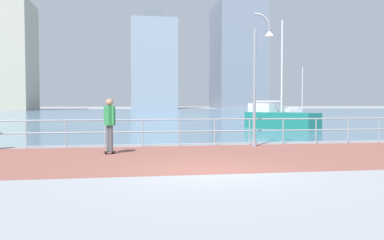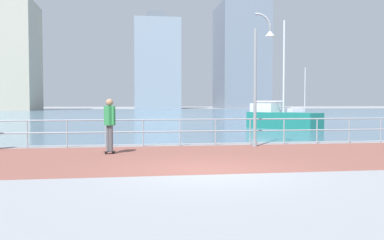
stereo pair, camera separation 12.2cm
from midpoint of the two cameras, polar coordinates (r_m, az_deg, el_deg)
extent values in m
plane|color=gray|center=(49.98, -6.33, 0.53)|extent=(220.00, 220.00, 0.00)
cube|color=brown|center=(12.78, 0.28, -5.09)|extent=(28.00, 6.36, 0.01)
cube|color=slate|center=(60.75, -6.73, 0.87)|extent=(180.00, 88.00, 0.00)
cylinder|color=#8C99A3|center=(16.16, -21.61, -1.87)|extent=(0.05, 0.05, 1.02)
cylinder|color=#8C99A3|center=(15.90, -16.69, -1.87)|extent=(0.05, 0.05, 1.02)
cylinder|color=#8C99A3|center=(15.77, -11.64, -1.86)|extent=(0.05, 0.05, 1.02)
cylinder|color=#8C99A3|center=(15.75, -6.55, -1.82)|extent=(0.05, 0.05, 1.02)
cylinder|color=#8C99A3|center=(15.86, -1.49, -1.78)|extent=(0.05, 0.05, 1.02)
cylinder|color=#8C99A3|center=(16.10, 3.47, -1.72)|extent=(0.05, 0.05, 1.02)
cylinder|color=#8C99A3|center=(16.44, 8.25, -1.65)|extent=(0.05, 0.05, 1.02)
cylinder|color=#8C99A3|center=(16.90, 12.80, -1.58)|extent=(0.05, 0.05, 1.02)
cylinder|color=#8C99A3|center=(17.46, 17.08, -1.50)|extent=(0.05, 0.05, 1.02)
cylinder|color=#8C99A3|center=(18.11, 21.08, -1.42)|extent=(0.05, 0.05, 1.02)
cylinder|color=#8C99A3|center=(18.84, 24.78, -1.33)|extent=(0.05, 0.05, 1.02)
cylinder|color=#8C99A3|center=(15.83, -1.49, 0.06)|extent=(25.20, 0.06, 0.06)
cylinder|color=#8C99A3|center=(15.86, -1.49, -1.60)|extent=(25.20, 0.06, 0.06)
cylinder|color=gray|center=(15.91, 8.88, -3.27)|extent=(0.19, 0.19, 0.20)
cylinder|color=gray|center=(15.84, 8.93, 4.42)|extent=(0.12, 0.12, 4.46)
cylinder|color=gray|center=(16.16, 9.28, 14.27)|extent=(0.20, 0.16, 0.11)
cylinder|color=gray|center=(16.14, 9.82, 14.13)|extent=(0.21, 0.16, 0.15)
cylinder|color=gray|center=(16.10, 10.30, 13.84)|extent=(0.20, 0.16, 0.18)
cylinder|color=gray|center=(16.07, 10.66, 13.43)|extent=(0.18, 0.15, 0.19)
cylinder|color=gray|center=(16.03, 10.89, 12.94)|extent=(0.15, 0.13, 0.19)
cylinder|color=gray|center=(16.00, 10.96, 12.39)|extent=(0.11, 0.11, 0.17)
cone|color=silver|center=(15.97, 10.95, 11.69)|extent=(0.36, 0.36, 0.22)
cylinder|color=black|center=(13.64, -11.43, -4.55)|extent=(0.07, 0.06, 0.06)
cylinder|color=black|center=(13.70, -11.58, -4.51)|extent=(0.07, 0.06, 0.06)
cylinder|color=black|center=(13.75, -10.48, -4.48)|extent=(0.07, 0.06, 0.06)
cylinder|color=black|center=(13.82, -10.63, -4.45)|extent=(0.07, 0.06, 0.06)
cube|color=black|center=(13.72, -11.03, -4.29)|extent=(0.40, 0.30, 0.02)
cylinder|color=#4C4C51|center=(13.61, -10.89, -2.51)|extent=(0.18, 0.18, 0.85)
cylinder|color=#4C4C51|center=(13.75, -11.20, -2.46)|extent=(0.18, 0.18, 0.85)
cube|color=#2D8C4C|center=(13.63, -11.07, 0.61)|extent=(0.38, 0.41, 0.63)
cylinder|color=#2D8C4C|center=(13.43, -10.62, 0.65)|extent=(0.12, 0.12, 0.60)
cylinder|color=#2D8C4C|center=(13.84, -11.52, 0.70)|extent=(0.12, 0.12, 0.60)
sphere|color=#A37A5B|center=(13.63, -11.09, 2.42)|extent=(0.23, 0.23, 0.23)
cube|color=#284799|center=(37.82, 15.40, 0.38)|extent=(3.55, 1.99, 0.73)
cube|color=silver|center=(37.15, 14.21, 1.23)|extent=(1.38, 1.06, 0.40)
cylinder|color=silver|center=(37.81, 15.44, 3.99)|extent=(0.08, 0.08, 4.04)
cylinder|color=silver|center=(37.31, 14.54, 1.67)|extent=(1.48, 0.50, 0.06)
cube|color=#197266|center=(26.78, 12.64, -0.08)|extent=(3.90, 4.90, 1.04)
cube|color=silver|center=(27.63, 10.21, 1.70)|extent=(1.83, 2.04, 0.58)
cylinder|color=silver|center=(26.85, 12.71, 7.22)|extent=(0.12, 0.12, 5.79)
cylinder|color=silver|center=(27.39, 10.85, 2.53)|extent=(1.26, 1.89, 0.09)
cube|color=slate|center=(118.47, 6.81, 8.62)|extent=(13.03, 16.17, 28.81)
cube|color=#4E5560|center=(121.09, 6.84, 15.88)|extent=(5.21, 6.47, 2.00)
cube|color=#8493A3|center=(110.29, -4.87, 7.63)|extent=(11.82, 10.79, 23.22)
cube|color=slate|center=(112.13, -4.90, 14.06)|extent=(4.73, 4.31, 2.00)
camera|label=1|loc=(0.06, -89.74, 0.01)|focal=38.58mm
camera|label=2|loc=(0.06, 90.26, -0.01)|focal=38.58mm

